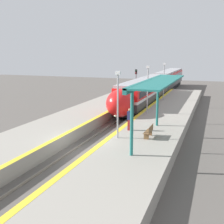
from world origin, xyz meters
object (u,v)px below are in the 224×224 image
object	(u,v)px
lamppost_mid	(148,86)
train	(158,84)
platform_bench	(149,131)
lamppost_far	(164,79)
railway_signal	(136,82)
lamppost_near	(118,100)
person_waiting	(130,119)

from	to	relation	value
lamppost_mid	train	bearing A→B (deg)	97.78
platform_bench	lamppost_mid	world-z (taller)	lamppost_mid
lamppost_mid	lamppost_far	xyz separation A→B (m)	(0.00, 9.18, 0.00)
railway_signal	lamppost_far	distance (m)	5.90
railway_signal	lamppost_near	world-z (taller)	lamppost_near
person_waiting	lamppost_mid	world-z (taller)	lamppost_mid
train	lamppost_mid	size ratio (longest dim) A/B	8.58
train	lamppost_far	xyz separation A→B (m)	(2.37, -8.16, 1.67)
person_waiting	lamppost_near	world-z (taller)	lamppost_near
platform_bench	person_waiting	distance (m)	2.42
lamppost_mid	person_waiting	bearing A→B (deg)	-88.22
platform_bench	person_waiting	bearing A→B (deg)	144.34
train	person_waiting	xyz separation A→B (m)	(2.58, -24.24, -0.21)
railway_signal	lamppost_mid	xyz separation A→B (m)	(4.73, -12.58, 0.94)
train	lamppost_mid	world-z (taller)	lamppost_mid
platform_bench	railway_signal	world-z (taller)	railway_signal
railway_signal	lamppost_near	distance (m)	22.28
railway_signal	train	bearing A→B (deg)	63.58
train	lamppost_far	world-z (taller)	lamppost_far
train	platform_bench	size ratio (longest dim) A/B	28.89
lamppost_near	lamppost_mid	size ratio (longest dim) A/B	1.00
train	platform_bench	xyz separation A→B (m)	(4.51, -25.62, -0.68)
platform_bench	lamppost_near	world-z (taller)	lamppost_near
person_waiting	lamppost_far	xyz separation A→B (m)	(-0.21, 16.08, 1.87)
train	platform_bench	bearing A→B (deg)	-80.01
lamppost_near	railway_signal	bearing A→B (deg)	102.28
lamppost_mid	lamppost_far	distance (m)	9.18
platform_bench	railway_signal	xyz separation A→B (m)	(-6.88, 20.86, 1.41)
train	platform_bench	world-z (taller)	train
train	lamppost_near	distance (m)	26.67
train	lamppost_far	distance (m)	8.66
platform_bench	railway_signal	bearing A→B (deg)	108.25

